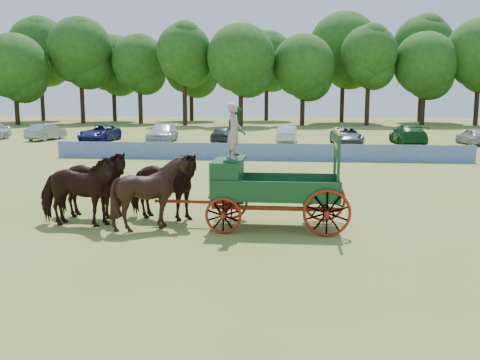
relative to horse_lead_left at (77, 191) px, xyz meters
name	(u,v)px	position (x,y,z in m)	size (l,w,h in m)	color
ground	(246,236)	(5.28, -0.56, -1.13)	(160.00, 160.00, 0.00)	#9A9245
horse_lead_left	(77,191)	(0.00, 0.00, 0.00)	(1.21, 2.67, 2.25)	black
horse_lead_right	(91,185)	(0.00, 1.10, 0.00)	(1.21, 2.67, 2.25)	black
horse_wheel_left	(153,192)	(2.40, 0.00, 0.00)	(1.82, 2.05, 2.26)	black
horse_wheel_right	(162,186)	(2.40, 1.10, 0.00)	(1.21, 2.67, 2.25)	black
farm_dray	(252,174)	(5.35, 0.57, 0.53)	(6.00, 2.00, 3.81)	#A32210
sponsor_banner	(258,152)	(4.28, 17.44, -0.60)	(26.00, 0.08, 1.05)	#1D39A1
parked_cars	(251,134)	(2.75, 29.47, -0.37)	(48.44, 6.31, 1.64)	silver
treeline	(257,55)	(0.90, 59.27, 8.29)	(91.79, 24.47, 15.73)	#382314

